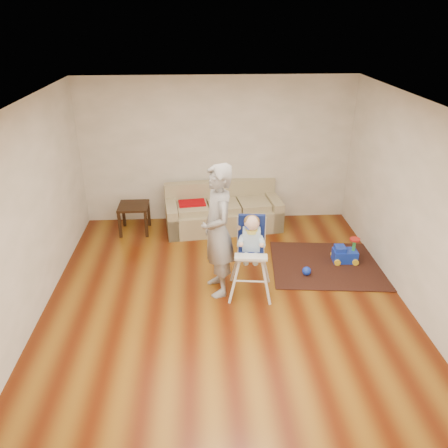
{
  "coord_description": "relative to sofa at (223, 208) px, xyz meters",
  "views": [
    {
      "loc": [
        -0.31,
        -5.06,
        3.68
      ],
      "look_at": [
        0.0,
        0.4,
        1.0
      ],
      "focal_mm": 35.0,
      "sensor_mm": 36.0,
      "label": 1
    }
  ],
  "objects": [
    {
      "name": "ground",
      "position": [
        -0.09,
        -2.3,
        -0.41
      ],
      "size": [
        5.5,
        5.5,
        0.0
      ],
      "primitive_type": "plane",
      "color": "#521B07",
      "rests_on": "ground"
    },
    {
      "name": "side_table",
      "position": [
        -1.63,
        -0.07,
        -0.14
      ],
      "size": [
        0.53,
        0.53,
        0.53
      ],
      "primitive_type": null,
      "color": "black",
      "rests_on": "ground"
    },
    {
      "name": "sofa",
      "position": [
        0.0,
        0.0,
        0.0
      ],
      "size": [
        2.19,
        1.1,
        0.81
      ],
      "rotation": [
        0.0,
        0.0,
        0.12
      ],
      "color": "tan",
      "rests_on": "ground"
    },
    {
      "name": "area_rug",
      "position": [
        1.69,
        -1.47,
        -0.4
      ],
      "size": [
        2.06,
        1.63,
        0.02
      ],
      "primitive_type": "cube",
      "rotation": [
        0.0,
        0.0,
        -0.1
      ],
      "color": "black",
      "rests_on": "ground"
    },
    {
      "name": "adult",
      "position": [
        -0.19,
        -2.04,
        0.55
      ],
      "size": [
        0.6,
        0.78,
        1.92
      ],
      "primitive_type": "imported",
      "rotation": [
        0.0,
        0.0,
        -1.36
      ],
      "color": "gray",
      "rests_on": "ground"
    },
    {
      "name": "toy_ball",
      "position": [
        1.19,
        -1.74,
        -0.32
      ],
      "size": [
        0.14,
        0.14,
        0.14
      ],
      "primitive_type": "sphere",
      "color": "blue",
      "rests_on": "area_rug"
    },
    {
      "name": "ride_on_toy",
      "position": [
        1.9,
        -1.37,
        -0.18
      ],
      "size": [
        0.39,
        0.29,
        0.42
      ],
      "primitive_type": null,
      "rotation": [
        0.0,
        0.0,
        -0.04
      ],
      "color": "blue",
      "rests_on": "area_rug"
    },
    {
      "name": "room_envelope",
      "position": [
        -0.09,
        -1.77,
        1.47
      ],
      "size": [
        5.04,
        5.52,
        2.72
      ],
      "color": "beige",
      "rests_on": "ground"
    },
    {
      "name": "high_chair",
      "position": [
        0.27,
        -2.12,
        0.18
      ],
      "size": [
        0.63,
        0.63,
        1.23
      ],
      "rotation": [
        0.0,
        0.0,
        -0.12
      ],
      "color": "silver",
      "rests_on": "ground"
    }
  ]
}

